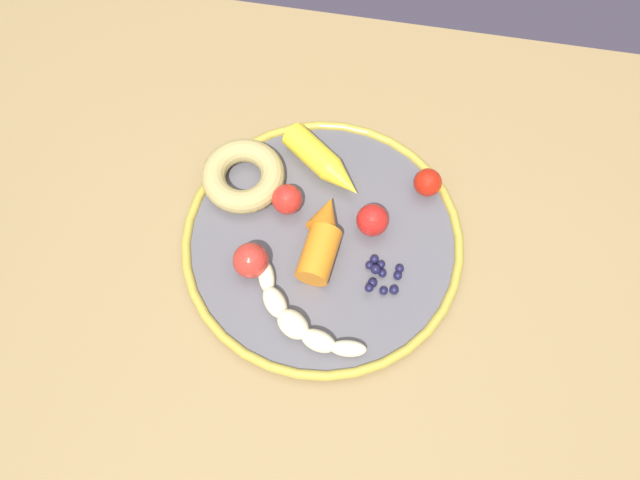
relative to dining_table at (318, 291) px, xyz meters
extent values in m
plane|color=#342E3A|center=(0.00, 0.00, -0.64)|extent=(6.00, 6.00, 0.00)
cube|color=olive|center=(0.00, 0.00, 0.07)|extent=(1.23, 0.82, 0.03)
cube|color=olive|center=(-0.55, -0.35, -0.30)|extent=(0.05, 0.05, 0.70)
cube|color=olive|center=(0.55, -0.35, -0.30)|extent=(0.05, 0.05, 0.70)
cylinder|color=#535056|center=(0.00, -0.03, 0.09)|extent=(0.34, 0.34, 0.01)
torus|color=#AC9735|center=(0.00, -0.03, 0.10)|extent=(0.35, 0.35, 0.01)
ellipsoid|color=beige|center=(0.06, 0.03, 0.11)|extent=(0.03, 0.05, 0.02)
ellipsoid|color=beige|center=(0.04, 0.06, 0.11)|extent=(0.05, 0.05, 0.02)
ellipsoid|color=beige|center=(0.01, 0.08, 0.11)|extent=(0.05, 0.05, 0.03)
ellipsoid|color=beige|center=(-0.02, 0.10, 0.11)|extent=(0.05, 0.03, 0.02)
ellipsoid|color=beige|center=(-0.05, 0.10, 0.11)|extent=(0.04, 0.02, 0.02)
cylinder|color=orange|center=(0.00, -0.01, 0.12)|extent=(0.05, 0.07, 0.04)
cone|color=orange|center=(0.00, -0.06, 0.12)|extent=(0.05, 0.05, 0.04)
cylinder|color=yellow|center=(0.03, -0.15, 0.11)|extent=(0.08, 0.07, 0.04)
cone|color=yellow|center=(-0.01, -0.11, 0.11)|extent=(0.06, 0.06, 0.04)
torus|color=tan|center=(0.11, -0.10, 0.11)|extent=(0.15, 0.15, 0.03)
sphere|color=#191638|center=(-0.08, 0.02, 0.10)|extent=(0.01, 0.01, 0.01)
sphere|color=#191638|center=(-0.07, 0.01, 0.10)|extent=(0.01, 0.01, 0.01)
sphere|color=#191638|center=(-0.08, 0.00, 0.10)|extent=(0.01, 0.01, 0.01)
sphere|color=#191638|center=(-0.07, -0.02, 0.10)|extent=(0.01, 0.01, 0.01)
sphere|color=#191638|center=(-0.10, 0.02, 0.10)|extent=(0.01, 0.01, 0.01)
sphere|color=#191638|center=(-0.10, -0.01, 0.10)|extent=(0.01, 0.01, 0.01)
sphere|color=#191638|center=(-0.10, 0.00, 0.10)|extent=(0.01, 0.01, 0.01)
sphere|color=#191638|center=(-0.08, -0.01, 0.10)|extent=(0.01, 0.01, 0.01)
sphere|color=#191638|center=(-0.06, -0.01, 0.10)|extent=(0.01, 0.01, 0.01)
sphere|color=#191638|center=(-0.07, 0.00, 0.11)|extent=(0.01, 0.01, 0.01)
sphere|color=#191638|center=(-0.07, 0.02, 0.11)|extent=(0.01, 0.01, 0.01)
sphere|color=red|center=(-0.06, -0.06, 0.12)|extent=(0.04, 0.04, 0.04)
sphere|color=red|center=(-0.12, -0.13, 0.11)|extent=(0.04, 0.04, 0.04)
sphere|color=red|center=(0.05, -0.07, 0.11)|extent=(0.04, 0.04, 0.04)
sphere|color=red|center=(0.08, 0.02, 0.12)|extent=(0.04, 0.04, 0.04)
camera|label=1|loc=(-0.06, 0.31, 0.87)|focal=38.15mm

